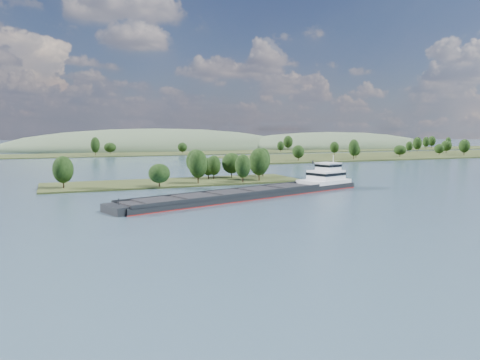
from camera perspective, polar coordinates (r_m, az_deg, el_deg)
name	(u,v)px	position (r m, az deg, el deg)	size (l,w,h in m)	color
ground	(230,206)	(128.56, -1.19, -3.23)	(1800.00, 1800.00, 0.00)	#34495B
tree_island	(194,172)	(186.06, -5.59, 0.95)	(100.00, 33.05, 14.26)	#293417
right_bank	(418,154)	(407.22, 20.89, 2.97)	(320.00, 90.00, 15.22)	#293417
back_shoreline	(120,154)	(402.33, -14.39, 3.10)	(900.00, 60.00, 15.74)	#293417
hill_east	(331,147)	(559.49, 11.09, 3.93)	(260.00, 140.00, 36.00)	#43583C
hill_west	(157,149)	(509.94, -10.11, 3.74)	(320.00, 160.00, 44.00)	#43583C
cargo_barge	(264,191)	(149.71, 2.99, -1.29)	(90.96, 38.58, 12.45)	black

